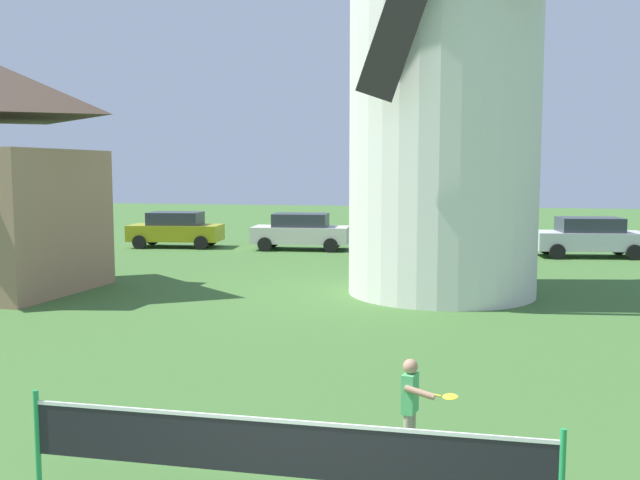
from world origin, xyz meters
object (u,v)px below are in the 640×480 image
object	(u,v)px
parked_car_mustard	(176,229)
parked_car_blue	(433,233)
tennis_net	(279,448)
parked_car_silver	(589,237)
windmill	(445,44)
parked_car_cream	(301,231)
player_far	(412,402)

from	to	relation	value
parked_car_mustard	parked_car_blue	xyz separation A→B (m)	(11.25, 0.47, 0.00)
parked_car_mustard	tennis_net	bearing A→B (deg)	-64.13
parked_car_mustard	parked_car_silver	world-z (taller)	same
windmill	parked_car_cream	distance (m)	12.87
windmill	parked_car_silver	distance (m)	12.38
windmill	player_far	bearing A→B (deg)	-89.59
windmill	parked_car_mustard	bearing A→B (deg)	142.22
tennis_net	parked_car_cream	bearing A→B (deg)	102.97
tennis_net	player_far	world-z (taller)	player_far
tennis_net	parked_car_blue	xyz separation A→B (m)	(0.40, 22.84, 0.12)
windmill	parked_car_silver	xyz separation A→B (m)	(5.40, 9.38, -6.02)
player_far	parked_car_blue	world-z (taller)	parked_car_blue
player_far	parked_car_mustard	world-z (taller)	parked_car_mustard
tennis_net	parked_car_cream	distance (m)	23.16
parked_car_silver	player_far	bearing A→B (deg)	-104.35
parked_car_mustard	parked_car_blue	world-z (taller)	same
windmill	player_far	size ratio (longest dim) A/B	11.81
windmill	parked_car_mustard	distance (m)	16.28
parked_car_cream	tennis_net	bearing A→B (deg)	-77.03
parked_car_cream	player_far	bearing A→B (deg)	-72.97
parked_car_blue	parked_car_silver	world-z (taller)	same
player_far	parked_car_silver	bearing A→B (deg)	75.65
tennis_net	parked_car_mustard	distance (m)	24.86
parked_car_mustard	parked_car_cream	distance (m)	5.66
player_far	parked_car_cream	world-z (taller)	parked_car_cream
parked_car_blue	parked_car_cream	bearing A→B (deg)	-177.21
windmill	tennis_net	xyz separation A→B (m)	(-1.11, -13.10, -6.14)
parked_car_cream	parked_car_mustard	bearing A→B (deg)	-178.00
player_far	parked_car_cream	xyz separation A→B (m)	(-6.39, 20.86, 0.13)
windmill	parked_car_mustard	world-z (taller)	windmill
windmill	player_far	world-z (taller)	windmill
player_far	tennis_net	bearing A→B (deg)	-124.88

